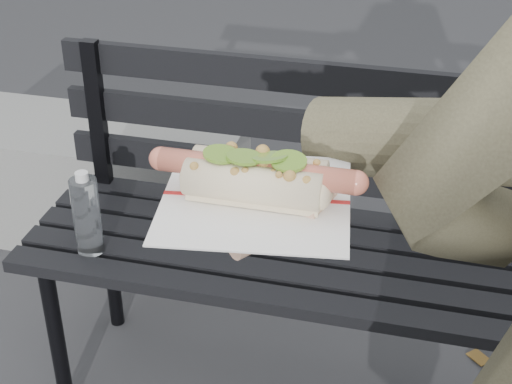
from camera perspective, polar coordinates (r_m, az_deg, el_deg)
park_bench at (r=1.88m, az=5.88°, el=-2.30°), size 1.50×0.44×0.88m
concrete_block at (r=2.79m, az=-13.45°, el=1.06°), size 1.20×0.40×0.40m
held_hotdog at (r=0.81m, az=15.21°, el=2.45°), size 0.64×0.31×0.20m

